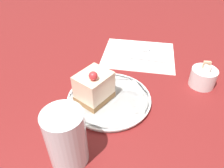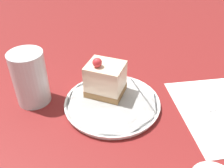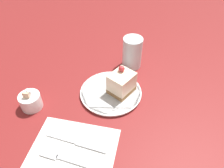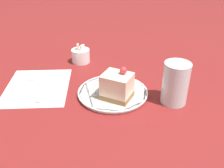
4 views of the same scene
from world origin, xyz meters
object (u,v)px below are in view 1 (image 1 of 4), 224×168
at_px(plate, 109,99).
at_px(cake_slice, 94,87).
at_px(fork, 144,50).
at_px(sugar_bowl, 203,77).
at_px(drinking_glass, 66,138).
at_px(knife, 133,57).

distance_m(plate, cake_slice, 0.06).
xyz_separation_m(fork, sugar_bowl, (0.12, 0.21, 0.02)).
relative_size(fork, sugar_bowl, 2.38).
height_order(plate, cake_slice, cake_slice).
relative_size(plate, sugar_bowl, 2.95).
xyz_separation_m(sugar_bowl, drinking_glass, (0.35, -0.23, 0.04)).
bearing_deg(sugar_bowl, fork, -120.55).
bearing_deg(knife, sugar_bowl, 68.31).
relative_size(sugar_bowl, drinking_glass, 0.59).
height_order(plate, knife, plate).
bearing_deg(plate, knife, -178.22).
distance_m(cake_slice, drinking_glass, 0.17).
xyz_separation_m(cake_slice, knife, (-0.24, 0.03, -0.05)).
bearing_deg(plate, sugar_bowl, 126.61).
bearing_deg(sugar_bowl, knife, -105.07).
height_order(fork, drinking_glass, drinking_glass).
distance_m(plate, fork, 0.29).
distance_m(fork, sugar_bowl, 0.24).
distance_m(fork, drinking_glass, 0.48).
bearing_deg(fork, knife, -27.30).
height_order(plate, fork, plate).
height_order(knife, drinking_glass, drinking_glass).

